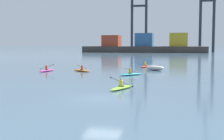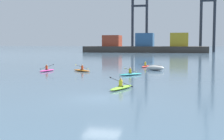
# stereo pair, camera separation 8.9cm
# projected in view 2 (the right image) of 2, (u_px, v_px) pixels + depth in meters

# --- Properties ---
(ground_plane) EXTENTS (800.00, 800.00, 0.00)m
(ground_plane) POSITION_uv_depth(u_px,v_px,m) (102.00, 98.00, 21.85)
(ground_plane) COLOR #425B70
(container_barge) EXTENTS (50.24, 11.15, 7.89)m
(container_barge) POSITION_uv_depth(u_px,v_px,m) (146.00, 46.00, 132.51)
(container_barge) COLOR #38332D
(container_barge) RESTS_ON ground
(gantry_crane_west) EXTENTS (7.78, 15.74, 35.70)m
(gantry_crane_west) POSITION_uv_depth(u_px,v_px,m) (140.00, 15.00, 147.52)
(gantry_crane_west) COLOR #232833
(gantry_crane_west) RESTS_ON ground
(gantry_crane_west_mid) EXTENTS (6.71, 18.32, 39.76)m
(gantry_crane_west_mid) POSITION_uv_depth(u_px,v_px,m) (208.00, 9.00, 135.68)
(gantry_crane_west_mid) COLOR #232833
(gantry_crane_west_mid) RESTS_ON ground
(capsized_dinghy) EXTENTS (2.81, 1.84, 0.76)m
(capsized_dinghy) POSITION_uv_depth(u_px,v_px,m) (155.00, 68.00, 44.35)
(capsized_dinghy) COLOR beige
(capsized_dinghy) RESTS_ON ground
(kayak_orange) EXTENTS (3.13, 2.45, 1.00)m
(kayak_orange) POSITION_uv_depth(u_px,v_px,m) (82.00, 70.00, 42.75)
(kayak_orange) COLOR orange
(kayak_orange) RESTS_ON ground
(kayak_lime) EXTENTS (2.11, 3.41, 0.99)m
(kayak_lime) POSITION_uv_depth(u_px,v_px,m) (121.00, 87.00, 26.16)
(kayak_lime) COLOR #7ABC2D
(kayak_lime) RESTS_ON ground
(kayak_magenta) EXTENTS (2.18, 3.45, 1.01)m
(kayak_magenta) POSITION_uv_depth(u_px,v_px,m) (47.00, 70.00, 42.81)
(kayak_magenta) COLOR #C13384
(kayak_magenta) RESTS_ON ground
(kayak_teal) EXTENTS (2.71, 2.94, 0.95)m
(kayak_teal) POSITION_uv_depth(u_px,v_px,m) (131.00, 74.00, 37.54)
(kayak_teal) COLOR teal
(kayak_teal) RESTS_ON ground
(kayak_red) EXTENTS (2.20, 3.45, 0.95)m
(kayak_red) POSITION_uv_depth(u_px,v_px,m) (145.00, 66.00, 50.30)
(kayak_red) COLOR red
(kayak_red) RESTS_ON ground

